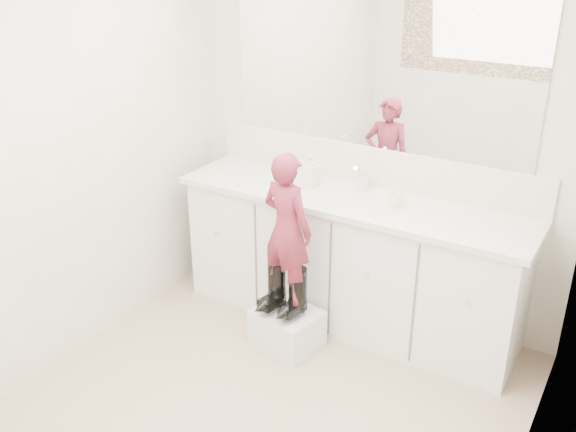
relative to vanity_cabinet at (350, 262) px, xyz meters
The scene contains 16 objects.
floor 1.30m from the vanity_cabinet, 90.00° to the right, with size 3.00×3.00×0.00m, color #967962.
wall_back 0.82m from the vanity_cabinet, 90.00° to the left, with size 2.60×2.60×0.00m, color #BEB1A2.
wall_left 1.95m from the vanity_cabinet, 136.70° to the right, with size 3.00×3.00×0.00m, color #BEB1A2.
wall_right 1.95m from the vanity_cabinet, 43.30° to the right, with size 3.00×3.00×0.00m, color #BEB1A2.
vanity_cabinet is the anchor object (origin of this frame).
countertop 0.45m from the vanity_cabinet, 90.00° to the right, with size 2.28×0.58×0.04m, color beige.
backsplash 0.64m from the vanity_cabinet, 90.00° to the left, with size 2.28×0.03×0.25m, color beige.
mirror 1.24m from the vanity_cabinet, 90.00° to the left, with size 2.00×0.02×1.00m, color white.
faucet 0.54m from the vanity_cabinet, 90.00° to the left, with size 0.08×0.08×0.10m, color silver.
cup 0.58m from the vanity_cabinet, ahead, with size 0.10×0.10×0.09m, color beige.
soap_bottle 0.65m from the vanity_cabinet, behind, with size 0.10×0.10×0.21m, color silver.
step_stool 0.59m from the vanity_cabinet, 111.76° to the right, with size 0.39×0.32×0.25m, color silver.
boot_left 0.54m from the vanity_cabinet, 119.12° to the right, with size 0.12×0.21×0.32m, color black, non-canonical shape.
boot_right 0.49m from the vanity_cabinet, 103.56° to the right, with size 0.12×0.21×0.32m, color black, non-canonical shape.
toddler 0.64m from the vanity_cabinet, 111.76° to the right, with size 0.34×0.22×0.93m, color #B53756.
toothbrush 0.68m from the vanity_cabinet, 104.06° to the right, with size 0.01×0.01×0.14m, color #DB5595.
Camera 1 is at (1.56, -2.14, 2.42)m, focal length 40.00 mm.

